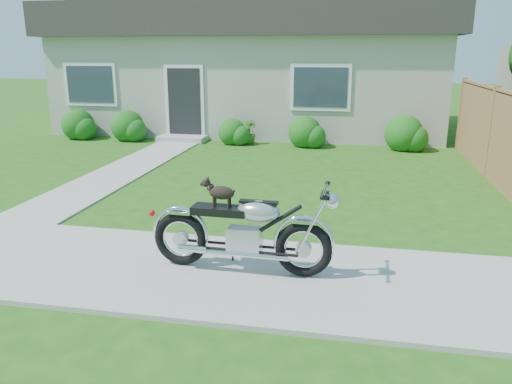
% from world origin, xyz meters
% --- Properties ---
extents(ground, '(80.00, 80.00, 0.00)m').
position_xyz_m(ground, '(0.00, 0.00, 0.00)').
color(ground, '#235114').
rests_on(ground, ground).
extents(sidewalk, '(24.00, 2.20, 0.04)m').
position_xyz_m(sidewalk, '(0.00, 0.00, 0.02)').
color(sidewalk, '#9E9B93').
rests_on(sidewalk, ground).
extents(walkway, '(1.20, 8.00, 0.03)m').
position_xyz_m(walkway, '(-1.50, 5.00, 0.01)').
color(walkway, '#9E9B93').
rests_on(walkway, ground).
extents(house, '(12.60, 7.03, 4.50)m').
position_xyz_m(house, '(-0.00, 11.99, 2.16)').
color(house, '#B4B0A3').
rests_on(house, ground).
extents(fence, '(0.12, 6.62, 1.90)m').
position_xyz_m(fence, '(6.30, 5.75, 0.94)').
color(fence, olive).
rests_on(fence, ground).
extents(shrub_row, '(10.57, 1.02, 1.02)m').
position_xyz_m(shrub_row, '(-0.14, 8.50, 0.41)').
color(shrub_row, '#1C5B18').
rests_on(shrub_row, ground).
extents(potted_plant_left, '(0.77, 0.73, 0.67)m').
position_xyz_m(potted_plant_left, '(-4.58, 8.55, 0.33)').
color(potted_plant_left, '#246019').
rests_on(potted_plant_left, ground).
extents(potted_plant_right, '(0.44, 0.44, 0.68)m').
position_xyz_m(potted_plant_right, '(0.54, 8.55, 0.34)').
color(potted_plant_right, '#295F1A').
rests_on(potted_plant_right, ground).
extents(motorcycle_with_dog, '(2.22, 0.60, 1.11)m').
position_xyz_m(motorcycle_with_dog, '(2.28, 0.05, 0.54)').
color(motorcycle_with_dog, black).
rests_on(motorcycle_with_dog, sidewalk).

